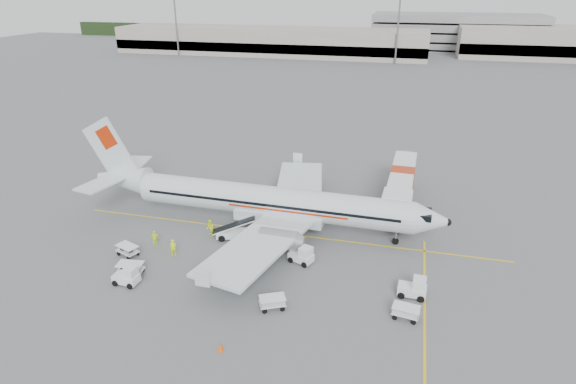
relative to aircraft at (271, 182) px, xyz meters
name	(u,v)px	position (x,y,z in m)	size (l,w,h in m)	color
ground	(283,234)	(1.46, -0.95, -5.17)	(360.00, 360.00, 0.00)	#56595B
stripe_lead	(283,234)	(1.46, -0.95, -5.17)	(44.00, 0.20, 0.01)	yellow
stripe_cross	(425,300)	(15.46, -8.95, -5.17)	(0.20, 20.00, 0.01)	yellow
terminal_west	(270,41)	(-38.54, 129.05, -0.67)	(110.00, 22.00, 9.00)	gray
parking_garage	(456,30)	(26.46, 159.05, 1.83)	(62.00, 24.00, 14.00)	slate
treeline	(391,36)	(1.46, 174.05, -2.17)	(300.00, 3.00, 6.00)	black
mast_west	(176,23)	(-68.54, 117.05, 5.83)	(3.20, 1.20, 22.00)	slate
mast_center	(398,27)	(6.46, 117.05, 5.83)	(3.20, 1.20, 22.00)	slate
aircraft	(271,182)	(0.00, 0.00, 0.00)	(37.51, 29.40, 10.34)	silver
jet_bridge	(401,188)	(12.65, 8.61, -2.88)	(3.27, 17.45, 4.58)	white
belt_loader	(236,225)	(-2.87, -2.95, -3.78)	(5.12, 1.92, 2.78)	white
tug_fore	(412,287)	(14.40, -8.60, -4.29)	(2.28, 1.30, 1.76)	white
tug_mid	(301,254)	(4.47, -5.81, -4.34)	(2.16, 1.24, 1.67)	white
tug_aft	(126,275)	(-9.11, -12.89, -4.35)	(2.12, 1.22, 1.64)	white
cart_loaded_a	(131,269)	(-9.47, -11.60, -4.59)	(2.23, 1.32, 1.16)	white
cart_loaded_b	(128,250)	(-11.52, -8.75, -4.63)	(2.08, 1.23, 1.08)	white
cart_empty_a	(272,303)	(3.85, -13.03, -4.64)	(2.02, 1.20, 1.06)	white
cart_empty_b	(406,312)	(14.01, -11.64, -4.64)	(2.03, 1.20, 1.06)	white
cone_nose	(413,286)	(14.51, -7.62, -4.87)	(0.37, 0.37, 0.60)	#F2550B
cone_port	(318,168)	(1.30, 17.75, -4.84)	(0.41, 0.41, 0.66)	#F2550B
cone_stbd	(220,347)	(1.67, -18.51, -4.84)	(0.41, 0.41, 0.66)	#F2550B
crew_a	(173,248)	(-7.38, -7.62, -4.35)	(0.60, 0.39, 1.64)	#C9E311
crew_b	(210,228)	(-5.50, -3.25, -4.28)	(0.86, 0.67, 1.78)	#C9E311
crew_c	(260,246)	(0.43, -5.40, -4.33)	(1.08, 0.62, 1.67)	#C9E311
crew_d	(155,238)	(-9.96, -6.39, -4.37)	(0.94, 0.39, 1.60)	#C9E311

